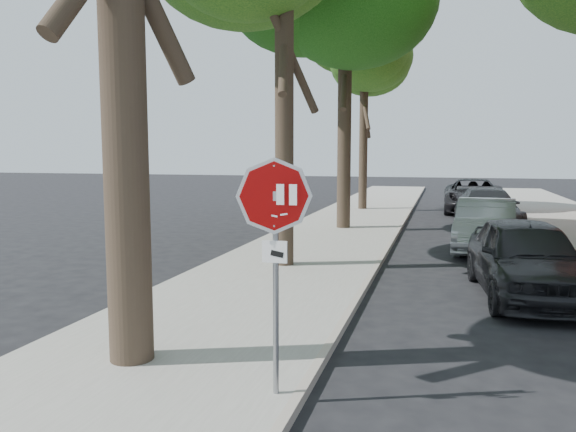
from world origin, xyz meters
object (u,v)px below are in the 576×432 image
tree_mid_b (346,1)px  car_a (526,258)px  car_b (486,225)px  car_c (487,209)px  stop_sign (275,231)px  car_d (473,196)px  tree_far (365,57)px

tree_mid_b → car_a: size_ratio=2.30×
car_b → car_c: (0.39, 5.06, 0.00)m
stop_sign → car_d: (3.07, 21.71, -1.17)m
car_a → car_c: bearing=84.7°
tree_mid_b → car_c: tree_mid_b is taller
tree_mid_b → tree_far: (-0.30, 6.99, -0.78)m
stop_sign → car_c: bearing=78.4°
car_a → car_b: size_ratio=1.01×
car_b → car_d: car_d is taller
tree_far → car_a: tree_far is taller
car_a → car_c: (0.00, 10.29, -0.03)m
tree_far → car_c: bearing=-43.6°
car_b → stop_sign: bearing=-99.6°
tree_far → car_b: 13.00m
tree_mid_b → car_c: 9.04m
car_d → stop_sign: bearing=-97.9°
car_c → car_d: (-0.23, 5.64, 0.05)m
car_b → car_c: size_ratio=0.88×
car_b → car_d: 10.70m
tree_mid_b → car_c: bearing=20.9°
car_b → car_d: (0.16, 10.70, 0.05)m
car_d → car_a: bearing=-89.0°
car_c → car_d: car_d is taller
tree_far → car_d: (5.09, 0.57, -6.43)m
stop_sign → tree_far: tree_far is taller
tree_far → car_a: bearing=-70.9°
car_a → car_b: car_a is taller
stop_sign → car_b: (2.91, 11.00, -1.21)m
car_b → tree_mid_b: bearing=151.0°
tree_mid_b → car_a: bearing=-59.0°
stop_sign → tree_far: size_ratio=0.28×
tree_mid_b → tree_far: bearing=92.4°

